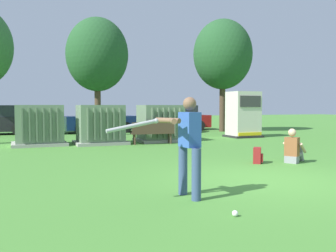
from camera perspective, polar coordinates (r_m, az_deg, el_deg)
ground_plane at (r=8.37m, az=14.94°, el=-7.94°), size 96.00×96.00×0.00m
transformer_west at (r=15.82m, az=-19.09°, el=0.04°), size 2.10×1.70×1.62m
transformer_mid_west at (r=15.70m, az=-10.29°, el=0.14°), size 2.10×1.70×1.62m
transformer_mid_east at (r=16.62m, az=-1.17°, el=0.35°), size 2.10×1.70×1.62m
generator_enclosure at (r=19.25m, az=11.42°, el=1.70°), size 1.60×1.40×2.30m
park_bench at (r=15.41m, az=-2.33°, el=-0.81°), size 1.83×0.55×0.92m
batter at (r=6.41m, az=2.86°, el=-2.39°), size 1.61×0.72×1.74m
sports_ball at (r=5.58m, az=10.21°, el=-13.01°), size 0.09×0.09×0.09m
seated_spectator at (r=10.99m, az=18.58°, el=-3.39°), size 0.79×0.67×0.96m
backpack at (r=10.61m, az=13.53°, el=-4.42°), size 0.37×0.38×0.44m
tree_center_left at (r=20.27m, az=-10.76°, el=10.63°), size 3.25×3.25×6.21m
tree_center_right at (r=23.51m, az=8.36°, el=10.72°), size 3.60×3.60×6.88m
parked_car_left_of_center at (r=22.61m, az=-10.13°, el=0.94°), size 4.21×1.93×1.62m
parked_car_right_of_center at (r=24.60m, az=1.47°, el=1.16°), size 4.39×2.33×1.62m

